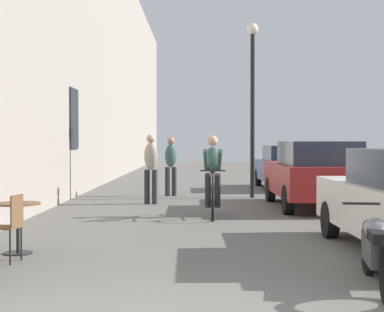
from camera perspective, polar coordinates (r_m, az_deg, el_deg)
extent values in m
cube|color=gray|center=(19.50, -10.74, 11.29)|extent=(0.50, 68.00, 9.93)
cube|color=black|center=(17.79, -10.73, 3.36)|extent=(0.04, 1.10, 1.70)
cylinder|color=black|center=(9.24, -15.61, -8.53)|extent=(0.40, 0.40, 0.02)
cylinder|color=black|center=(9.18, -15.62, -6.40)|extent=(0.05, 0.05, 0.67)
cylinder|color=brown|center=(9.14, -15.64, -4.22)|extent=(0.64, 0.64, 0.02)
cylinder|color=black|center=(8.40, -16.29, -8.04)|extent=(0.02, 0.02, 0.45)
cylinder|color=black|center=(8.69, -15.33, -7.72)|extent=(0.02, 0.02, 0.45)
cube|color=brown|center=(8.58, -16.79, -6.26)|extent=(0.44, 0.44, 0.02)
cube|color=brown|center=(8.47, -15.71, -4.85)|extent=(0.08, 0.34, 0.42)
torus|color=black|center=(12.49, 1.90, -4.43)|extent=(0.07, 0.71, 0.71)
torus|color=black|center=(13.53, 1.90, -3.99)|extent=(0.07, 0.71, 0.71)
cylinder|color=black|center=(13.42, 1.90, -2.81)|extent=(0.04, 0.22, 0.58)
cylinder|color=black|center=(12.90, 1.90, -1.49)|extent=(0.06, 0.82, 0.14)
cylinder|color=black|center=(12.48, 1.90, -2.89)|extent=(0.04, 0.09, 0.67)
cylinder|color=black|center=(13.03, 1.90, -4.01)|extent=(0.06, 1.00, 0.12)
cylinder|color=black|center=(12.49, 1.90, -1.35)|extent=(0.52, 0.04, 0.03)
ellipsoid|color=black|center=(13.31, 1.90, -1.49)|extent=(0.12, 0.24, 0.06)
ellipsoid|color=#38564C|center=(13.22, 1.90, -0.31)|extent=(0.35, 0.36, 0.59)
sphere|color=tan|center=(13.17, 1.90, 1.40)|extent=(0.22, 0.22, 0.22)
cylinder|color=#26262D|center=(13.18, 2.34, -3.17)|extent=(0.14, 0.40, 0.75)
cylinder|color=#26262D|center=(13.18, 1.47, -3.17)|extent=(0.14, 0.40, 0.75)
cylinder|color=#38564C|center=(12.83, 2.54, -0.39)|extent=(0.09, 0.74, 0.48)
cylinder|color=#38564C|center=(12.83, 1.27, -0.39)|extent=(0.12, 0.75, 0.48)
cylinder|color=#26262D|center=(15.83, -3.43, -2.83)|extent=(0.14, 0.14, 0.87)
cylinder|color=#26262D|center=(15.88, -4.14, -2.82)|extent=(0.14, 0.14, 0.87)
ellipsoid|color=#9E9384|center=(15.81, -3.79, -0.01)|extent=(0.38, 0.29, 0.69)
sphere|color=tan|center=(15.81, -3.79, 1.60)|extent=(0.22, 0.22, 0.22)
cylinder|color=#26262D|center=(18.19, -1.64, -2.34)|extent=(0.14, 0.14, 0.84)
cylinder|color=#26262D|center=(18.16, -2.26, -2.34)|extent=(0.14, 0.14, 0.84)
ellipsoid|color=#38564C|center=(18.14, -1.95, 0.03)|extent=(0.38, 0.30, 0.67)
sphere|color=#A57A5B|center=(18.14, -1.95, 1.40)|extent=(0.22, 0.22, 0.22)
cylinder|color=black|center=(17.64, 5.55, 3.65)|extent=(0.12, 0.12, 4.60)
sphere|color=silver|center=(17.90, 5.57, 11.48)|extent=(0.32, 0.32, 0.32)
cylinder|color=black|center=(10.54, 12.50, -5.70)|extent=(0.20, 0.61, 0.60)
cylinder|color=black|center=(7.90, 17.04, -8.08)|extent=(0.20, 0.61, 0.60)
cube|color=maroon|center=(15.27, 11.02, -2.07)|extent=(1.91, 4.49, 0.73)
cube|color=#283342|center=(14.72, 11.44, 0.27)|extent=(1.58, 2.43, 0.54)
cylinder|color=black|center=(16.60, 7.18, -3.04)|extent=(0.22, 0.65, 0.64)
cylinder|color=black|center=(16.90, 12.84, -2.98)|extent=(0.22, 0.65, 0.64)
cylinder|color=black|center=(13.70, 8.77, -3.97)|extent=(0.22, 0.65, 0.64)
cylinder|color=black|center=(14.06, 15.56, -3.87)|extent=(0.22, 0.65, 0.64)
cube|color=#384C84|center=(21.13, 8.56, -1.28)|extent=(1.77, 4.11, 0.66)
cube|color=#283342|center=(20.62, 8.79, 0.26)|extent=(1.46, 2.23, 0.49)
cylinder|color=black|center=(22.37, 6.06, -1.98)|extent=(0.20, 0.59, 0.59)
cylinder|color=black|center=(22.60, 9.94, -1.96)|extent=(0.20, 0.59, 0.59)
cylinder|color=black|center=(19.70, 6.98, -2.43)|extent=(0.20, 0.59, 0.59)
cylinder|color=black|center=(19.96, 11.36, -2.40)|extent=(0.20, 0.59, 0.59)
torus|color=black|center=(7.85, 15.78, -8.14)|extent=(0.18, 0.70, 0.69)
cube|color=#333338|center=(7.12, 16.57, -8.30)|extent=(0.34, 0.79, 0.28)
ellipsoid|color=#595960|center=(7.19, 16.46, -6.44)|extent=(0.35, 0.55, 0.24)
cube|color=black|center=(6.82, 16.93, -7.03)|extent=(0.30, 0.47, 0.10)
cylinder|color=black|center=(7.68, 15.90, -4.21)|extent=(0.62, 0.11, 0.03)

